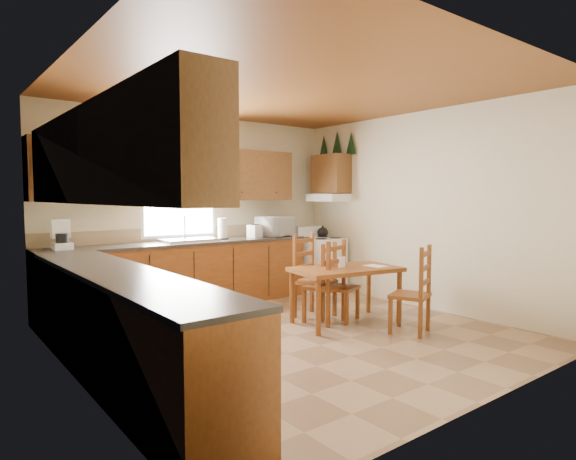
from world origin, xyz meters
TOP-DOWN VIEW (x-y plane):
  - floor at (0.00, 0.00)m, footprint 4.50×4.50m
  - ceiling at (0.00, 0.00)m, footprint 4.50×4.50m
  - wall_left at (-2.25, 0.00)m, footprint 4.50×4.50m
  - wall_right at (2.25, 0.00)m, footprint 4.50×4.50m
  - wall_back at (0.00, 2.25)m, footprint 4.50×4.50m
  - wall_front at (0.00, -2.25)m, footprint 4.50×4.50m
  - lower_cab_back at (-0.38, 1.95)m, footprint 3.75×0.60m
  - lower_cab_left at (-1.95, -0.15)m, footprint 0.60×3.60m
  - counter_back at (-0.38, 1.95)m, footprint 3.75×0.63m
  - counter_left at (-1.95, -0.15)m, footprint 0.63×3.60m
  - backsplash at (-0.38, 2.24)m, footprint 3.75×0.01m
  - upper_cab_back_left at (-1.55, 2.08)m, footprint 1.41×0.33m
  - upper_cab_back_right at (0.86, 2.08)m, footprint 1.25×0.33m
  - upper_cab_left at (-2.08, -0.15)m, footprint 0.33×3.60m
  - upper_cab_stove at (2.08, 1.65)m, footprint 0.33×0.62m
  - range_hood at (2.03, 1.65)m, footprint 0.44×0.62m
  - window_frame at (-0.30, 2.22)m, footprint 1.13×0.02m
  - window_pane at (-0.30, 2.21)m, footprint 1.05×0.01m
  - window_valance at (-0.30, 2.19)m, footprint 1.19×0.01m
  - sink_basin at (-0.30, 1.95)m, footprint 0.75×0.45m
  - pine_decal_a at (2.21, 1.33)m, footprint 0.22×0.22m
  - pine_decal_b at (2.21, 1.65)m, footprint 0.22×0.22m
  - pine_decal_c at (2.21, 1.97)m, footprint 0.22×0.22m
  - stove at (1.88, 1.63)m, footprint 0.60×0.62m
  - coffeemaker at (-1.92, 1.95)m, footprint 0.28×0.31m
  - paper_towel at (0.23, 1.95)m, footprint 0.17×0.17m
  - toaster at (0.78, 1.92)m, footprint 0.28×0.22m
  - microwave at (1.15, 1.91)m, footprint 0.59×0.49m
  - dining_table at (0.83, 0.03)m, footprint 1.38×0.94m
  - chair_near_left at (0.65, 0.22)m, footprint 0.52×0.50m
  - chair_near_right at (1.11, -0.71)m, footprint 0.53×0.52m
  - chair_far_left at (0.73, 0.48)m, footprint 0.53×0.52m
  - chair_far_right at (0.87, 0.17)m, footprint 0.51×0.50m
  - table_paper at (1.20, -0.11)m, footprint 0.19×0.26m
  - table_card at (0.79, 0.06)m, footprint 0.10×0.03m

SIDE VIEW (x-z plane):
  - floor at x=0.00m, z-range 0.00..0.00m
  - dining_table at x=0.83m, z-range 0.00..0.68m
  - stove at x=1.88m, z-range 0.00..0.86m
  - lower_cab_back at x=-0.38m, z-range 0.00..0.88m
  - lower_cab_left at x=-1.95m, z-range 0.00..0.88m
  - chair_far_right at x=0.87m, z-range 0.00..0.95m
  - chair_near_right at x=1.11m, z-range 0.00..0.98m
  - chair_near_left at x=0.65m, z-range 0.00..1.00m
  - chair_far_left at x=0.73m, z-range 0.00..1.05m
  - table_paper at x=1.20m, z-range 0.68..0.68m
  - table_card at x=0.79m, z-range 0.68..0.81m
  - counter_back at x=-0.38m, z-range 0.88..0.92m
  - counter_left at x=-1.95m, z-range 0.88..0.92m
  - sink_basin at x=-0.30m, z-range 0.92..0.96m
  - backsplash at x=-0.38m, z-range 0.92..1.10m
  - toaster at x=0.78m, z-range 0.92..1.11m
  - paper_towel at x=0.23m, z-range 0.92..1.23m
  - microwave at x=1.15m, z-range 0.92..1.23m
  - coffeemaker at x=-1.92m, z-range 0.92..1.28m
  - wall_left at x=-2.25m, z-range 1.35..1.35m
  - wall_right at x=2.25m, z-range 1.35..1.35m
  - wall_back at x=0.00m, z-range 1.35..1.35m
  - wall_front at x=0.00m, z-range 1.35..1.35m
  - range_hood at x=2.03m, z-range 1.46..1.58m
  - window_frame at x=-0.30m, z-range 0.96..2.14m
  - window_pane at x=-0.30m, z-range 1.00..2.10m
  - upper_cab_back_left at x=-1.55m, z-range 1.48..2.23m
  - upper_cab_back_right at x=0.86m, z-range 1.48..2.23m
  - upper_cab_left at x=-2.08m, z-range 1.48..2.23m
  - upper_cab_stove at x=2.08m, z-range 1.59..2.21m
  - window_valance at x=-0.30m, z-range 1.93..2.17m
  - pine_decal_a at x=2.21m, z-range 2.20..2.56m
  - pine_decal_c at x=2.21m, z-range 2.20..2.56m
  - pine_decal_b at x=2.21m, z-range 2.24..2.60m
  - ceiling at x=0.00m, z-range 2.70..2.70m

